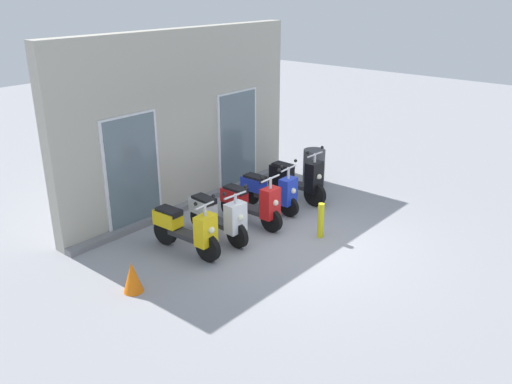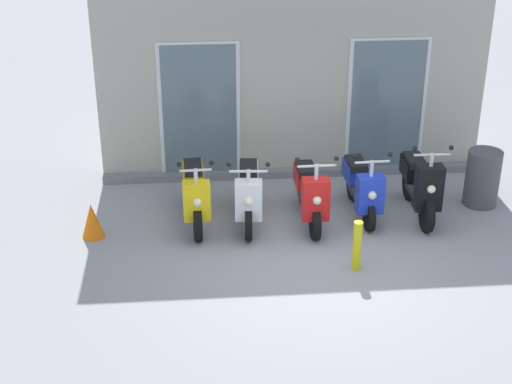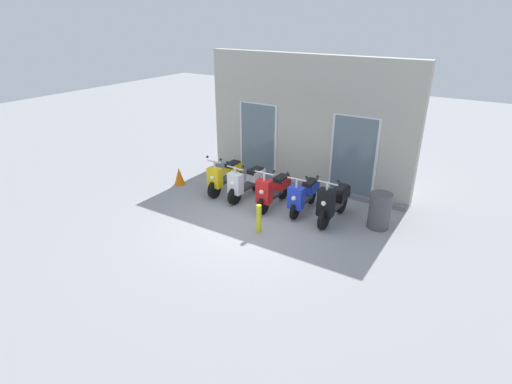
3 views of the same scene
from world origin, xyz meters
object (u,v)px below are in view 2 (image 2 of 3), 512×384
scooter_white (248,193)px  scooter_blue (362,186)px  scooter_black (420,184)px  traffic_cone (92,221)px  trash_bin (482,178)px  scooter_red (310,193)px  scooter_yellow (195,193)px  curb_bollard (357,246)px

scooter_white → scooter_blue: size_ratio=1.04×
scooter_black → traffic_cone: (-4.80, -0.28, -0.25)m
scooter_blue → traffic_cone: scooter_blue is taller
scooter_black → trash_bin: 1.11m
scooter_red → scooter_black: bearing=2.4°
scooter_yellow → trash_bin: (4.40, 0.24, -0.03)m
scooter_red → traffic_cone: size_ratio=2.99×
traffic_cone → scooter_red: bearing=3.8°
scooter_blue → trash_bin: bearing=5.6°
scooter_yellow → scooter_black: (3.34, -0.05, 0.04)m
scooter_yellow → scooter_red: bearing=-4.2°
scooter_white → scooter_yellow: bearing=175.5°
scooter_white → scooter_red: bearing=-3.9°
scooter_red → curb_bollard: size_ratio=2.22×
scooter_white → traffic_cone: bearing=-173.2°
scooter_yellow → scooter_black: scooter_black is taller
curb_bollard → traffic_cone: curb_bollard is taller
curb_bollard → scooter_yellow: bearing=144.3°
scooter_yellow → scooter_white: size_ratio=1.02×
scooter_blue → traffic_cone: 3.97m
scooter_black → scooter_red: bearing=-177.6°
scooter_yellow → traffic_cone: bearing=-167.3°
traffic_cone → scooter_white: bearing=6.8°
scooter_yellow → scooter_black: size_ratio=1.01×
scooter_blue → scooter_red: bearing=-167.8°
scooter_yellow → trash_bin: 4.41m
scooter_white → curb_bollard: (1.32, -1.45, -0.13)m
scooter_red → scooter_white: bearing=176.1°
scooter_black → curb_bollard: scooter_black is taller
scooter_red → curb_bollard: bearing=-73.0°
trash_bin → traffic_cone: trash_bin is taller
scooter_red → traffic_cone: scooter_red is taller
scooter_yellow → traffic_cone: size_ratio=3.07×
scooter_blue → trash_bin: size_ratio=1.69×
scooter_yellow → curb_bollard: bearing=-35.7°
scooter_red → scooter_black: (1.66, 0.07, 0.04)m
scooter_black → curb_bollard: (-1.24, -1.46, -0.16)m
scooter_black → scooter_yellow: bearing=179.1°
scooter_red → trash_bin: bearing=7.6°
trash_bin → scooter_yellow: bearing=-176.9°
scooter_yellow → scooter_white: bearing=-4.5°
scooter_white → scooter_black: bearing=0.2°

